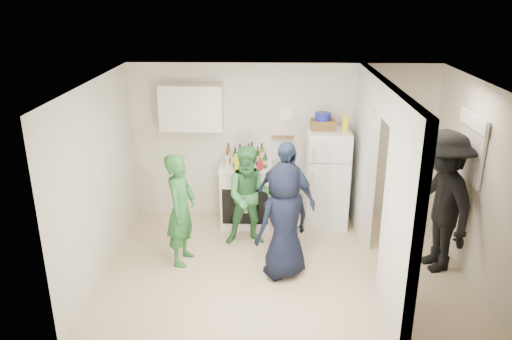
{
  "coord_description": "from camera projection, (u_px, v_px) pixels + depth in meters",
  "views": [
    {
      "loc": [
        -0.21,
        -5.92,
        3.56
      ],
      "look_at": [
        -0.38,
        0.4,
        1.25
      ],
      "focal_mm": 35.0,
      "sensor_mm": 36.0,
      "label": 1
    }
  ],
  "objects": [
    {
      "name": "spice_shelf",
      "position": [
        282.0,
        137.0,
        7.86
      ],
      "size": [
        0.35,
        0.08,
        0.03
      ],
      "primitive_type": "cube",
      "color": "olive",
      "rests_on": "wall_back"
    },
    {
      "name": "bottle_h",
      "position": [
        227.0,
        160.0,
        7.6
      ],
      "size": [
        0.06,
        0.06,
        0.26
      ],
      "primitive_type": "cylinder",
      "color": "silver",
      "rests_on": "stove"
    },
    {
      "name": "wall_back",
      "position": [
        282.0,
        142.0,
        7.94
      ],
      "size": [
        4.8,
        0.0,
        4.8
      ],
      "primitive_type": "plane",
      "rotation": [
        1.57,
        0.0,
        0.0
      ],
      "color": "silver",
      "rests_on": "floor"
    },
    {
      "name": "person_green_left",
      "position": [
        181.0,
        209.0,
        6.66
      ],
      "size": [
        0.47,
        0.63,
        1.56
      ],
      "primitive_type": "imported",
      "rotation": [
        0.0,
        0.0,
        1.38
      ],
      "color": "#2E7333",
      "rests_on": "floor"
    },
    {
      "name": "fridge",
      "position": [
        327.0,
        179.0,
        7.75
      ],
      "size": [
        0.64,
        0.62,
        1.55
      ],
      "primitive_type": "cube",
      "color": "white",
      "rests_on": "floor"
    },
    {
      "name": "wicker_basket",
      "position": [
        323.0,
        125.0,
        7.51
      ],
      "size": [
        0.35,
        0.25,
        0.15
      ],
      "primitive_type": "cube",
      "color": "brown",
      "rests_on": "fridge"
    },
    {
      "name": "person_denim",
      "position": [
        285.0,
        198.0,
        6.95
      ],
      "size": [
        1.0,
        0.89,
        1.62
      ],
      "primitive_type": "imported",
      "rotation": [
        0.0,
        0.0,
        -0.66
      ],
      "color": "#32476E",
      "rests_on": "floor"
    },
    {
      "name": "bottle_i",
      "position": [
        249.0,
        153.0,
        7.79
      ],
      "size": [
        0.06,
        0.06,
        0.32
      ],
      "primitive_type": "cylinder",
      "color": "#5A320F",
      "rests_on": "stove"
    },
    {
      "name": "wall_clock",
      "position": [
        286.0,
        115.0,
        7.77
      ],
      "size": [
        0.22,
        0.02,
        0.22
      ],
      "primitive_type": "cylinder",
      "rotation": [
        1.57,
        0.0,
        0.0
      ],
      "color": "white",
      "rests_on": "wall_back"
    },
    {
      "name": "wall_right",
      "position": [
        476.0,
        183.0,
        6.28
      ],
      "size": [
        0.0,
        3.4,
        3.4
      ],
      "primitive_type": "plane",
      "rotation": [
        1.57,
        0.0,
        -1.57
      ],
      "color": "silver",
      "rests_on": "floor"
    },
    {
      "name": "bottle_e",
      "position": [
        252.0,
        152.0,
        7.85
      ],
      "size": [
        0.08,
        0.08,
        0.32
      ],
      "primitive_type": "cylinder",
      "color": "#A9B2BB",
      "rests_on": "stove"
    },
    {
      "name": "floor",
      "position": [
        283.0,
        267.0,
        6.77
      ],
      "size": [
        4.8,
        4.8,
        0.0
      ],
      "primitive_type": "plane",
      "color": "beige",
      "rests_on": "ground"
    },
    {
      "name": "ceiling",
      "position": [
        287.0,
        83.0,
        5.91
      ],
      "size": [
        4.8,
        4.8,
        0.0
      ],
      "primitive_type": "plane",
      "rotation": [
        3.14,
        0.0,
        0.0
      ],
      "color": "white",
      "rests_on": "wall_back"
    },
    {
      "name": "bottle_b",
      "position": [
        235.0,
        157.0,
        7.62
      ],
      "size": [
        0.08,
        0.08,
        0.31
      ],
      "primitive_type": "cylinder",
      "color": "#28531B",
      "rests_on": "stove"
    },
    {
      "name": "blue_bowl",
      "position": [
        323.0,
        116.0,
        7.46
      ],
      "size": [
        0.24,
        0.24,
        0.11
      ],
      "primitive_type": "cylinder",
      "color": "navy",
      "rests_on": "wicker_basket"
    },
    {
      "name": "bottle_f",
      "position": [
        258.0,
        156.0,
        7.69
      ],
      "size": [
        0.06,
        0.06,
        0.31
      ],
      "primitive_type": "cylinder",
      "color": "#153B16",
      "rests_on": "stove"
    },
    {
      "name": "stove",
      "position": [
        246.0,
        194.0,
        7.91
      ],
      "size": [
        0.81,
        0.68,
        0.97
      ],
      "primitive_type": "cube",
      "color": "white",
      "rests_on": "floor"
    },
    {
      "name": "nook_window",
      "position": [
        473.0,
        148.0,
        6.33
      ],
      "size": [
        0.03,
        0.7,
        0.8
      ],
      "primitive_type": "cube",
      "color": "black",
      "rests_on": "wall_right"
    },
    {
      "name": "partition_pier_front",
      "position": [
        401.0,
        220.0,
        5.28
      ],
      "size": [
        0.12,
        1.2,
        2.5
      ],
      "primitive_type": "cube",
      "color": "silver",
      "rests_on": "floor"
    },
    {
      "name": "nook_window_frame",
      "position": [
        471.0,
        148.0,
        6.33
      ],
      "size": [
        0.04,
        0.76,
        0.86
      ],
      "primitive_type": "cube",
      "color": "white",
      "rests_on": "wall_right"
    },
    {
      "name": "bottle_c",
      "position": [
        240.0,
        153.0,
        7.84
      ],
      "size": [
        0.07,
        0.07,
        0.3
      ],
      "primitive_type": "cylinder",
      "color": "silver",
      "rests_on": "stove"
    },
    {
      "name": "bottle_g",
      "position": [
        262.0,
        153.0,
        7.83
      ],
      "size": [
        0.07,
        0.07,
        0.31
      ],
      "primitive_type": "cylinder",
      "color": "olive",
      "rests_on": "stove"
    },
    {
      "name": "bottle_j",
      "position": [
        265.0,
        161.0,
        7.59
      ],
      "size": [
        0.07,
        0.07,
        0.24
      ],
      "primitive_type": "cylinder",
      "color": "#1E5925",
      "rests_on": "stove"
    },
    {
      "name": "person_green_center",
      "position": [
        250.0,
        196.0,
        7.17
      ],
      "size": [
        0.78,
        0.64,
        1.49
      ],
      "primitive_type": "imported",
      "rotation": [
        0.0,
        0.0,
        0.11
      ],
      "color": "#3C8A4D",
      "rests_on": "floor"
    },
    {
      "name": "yellow_cup_stack_stove",
      "position": [
        237.0,
        162.0,
        7.5
      ],
      "size": [
        0.09,
        0.09,
        0.25
      ],
      "primitive_type": "cylinder",
      "color": "#ECFF15",
      "rests_on": "stove"
    },
    {
      "name": "wall_left",
      "position": [
        98.0,
        179.0,
        6.41
      ],
      "size": [
        0.0,
        3.4,
        3.4
      ],
      "primitive_type": "plane",
      "rotation": [
        1.57,
        0.0,
        1.57
      ],
      "color": "silver",
      "rests_on": "floor"
    },
    {
      "name": "bottle_a",
      "position": [
        228.0,
        153.0,
        7.79
      ],
      "size": [
        0.07,
        0.07,
        0.33
      ],
      "primitive_type": "cylinder",
      "color": "brown",
      "rests_on": "stove"
    },
    {
      "name": "bottle_d",
      "position": [
        247.0,
        157.0,
        7.64
      ],
      "size": [
        0.08,
        0.08,
        0.32
      ],
      "primitive_type": "cylinder",
      "color": "brown",
      "rests_on": "stove"
    },
    {
      "name": "red_cup",
      "position": [
        260.0,
        166.0,
        7.53
      ],
      "size": [
        0.09,
        0.09,
        0.12
      ],
      "primitive_type": "cylinder",
      "color": "red",
      "rests_on": "stove"
    },
    {
      "name": "partition_pier_back",
      "position": [
        364.0,
        155.0,
        7.35
      ],
      "size": [
        0.12,
        1.2,
        2.5
      ],
      "primitive_type": "cube",
      "color": "silver",
      "rests_on": "floor"
    },
    {
      "name": "upper_cabinet",
      "position": [
        191.0,
        107.0,
        7.6
      ],
      "size": [
        0.95,
        0.34,
        0.7
      ],
      "primitive_type": "cube",
      "color": "silver",
      "rests_on": "wall_back"
    },
    {
      "name": "partition_header",
      "position": [
        387.0,
        100.0,
        5.95
      ],
      "size": [
        0.12,
        1.0,
        0.4
      ],
      "primitive_type": "cube",
      "color": "silver",
      "rests_on": "partition_pier_back"
    },
    {
      "name": "person_navy",
      "position": [
        284.0,
        221.0,
        6.33
      ],
      "size": [
        0.9,
        0.82,
        1.55
      ],
      "primitive_type": "imported",
      "rotation": [
        0.0,
        0.0,
        -2.57
      ],
      "color": "black",
      "rests_on": "floor"
    },
    {
      "name": "person_nook",
      "position": [
        441.0,
        202.0,
        6.46
      ],
      "size": [
        0.94,
        1.35,
        1.91
      ],
      "primitive_type": "imported",
      "rotation": [
        0.0,
        0.0,
        -1.37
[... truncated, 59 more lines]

